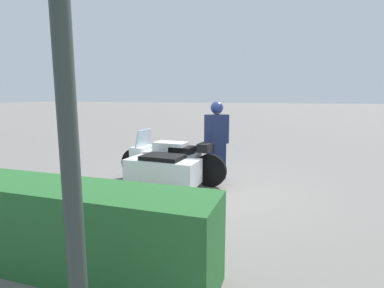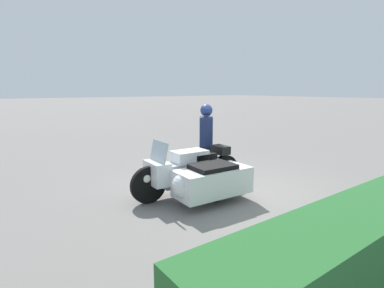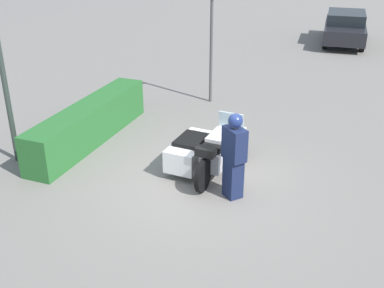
{
  "view_description": "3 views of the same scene",
  "coord_description": "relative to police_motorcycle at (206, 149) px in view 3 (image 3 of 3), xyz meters",
  "views": [
    {
      "loc": [
        -1.7,
        5.87,
        1.93
      ],
      "look_at": [
        0.2,
        0.0,
        0.94
      ],
      "focal_mm": 28.0,
      "sensor_mm": 36.0,
      "label": 1
    },
    {
      "loc": [
        4.25,
        4.61,
        2.14
      ],
      "look_at": [
        0.66,
        -0.3,
        1.03
      ],
      "focal_mm": 28.0,
      "sensor_mm": 36.0,
      "label": 2
    },
    {
      "loc": [
        -8.31,
        -3.13,
        5.2
      ],
      "look_at": [
        0.36,
        0.26,
        0.78
      ],
      "focal_mm": 45.0,
      "sensor_mm": 36.0,
      "label": 3
    }
  ],
  "objects": [
    {
      "name": "parked_car_background",
      "position": [
        13.43,
        -1.73,
        0.25
      ],
      "size": [
        4.29,
        2.09,
        1.39
      ],
      "rotation": [
        0.0,
        0.0,
        0.09
      ],
      "color": "black",
      "rests_on": "ground"
    },
    {
      "name": "traffic_light_near",
      "position": [
        4.13,
        1.36,
        1.83
      ],
      "size": [
        0.22,
        0.28,
        3.53
      ],
      "rotation": [
        0.0,
        0.0,
        2.97
      ],
      "color": "#4C4C4C",
      "rests_on": "ground"
    },
    {
      "name": "police_motorcycle",
      "position": [
        0.0,
        0.0,
        0.0
      ],
      "size": [
        2.57,
        1.38,
        1.18
      ],
      "rotation": [
        0.0,
        0.0,
        -0.05
      ],
      "color": "black",
      "rests_on": "ground"
    },
    {
      "name": "hedge_bush_curbside",
      "position": [
        0.3,
        3.22,
        0.01
      ],
      "size": [
        4.49,
        0.75,
        0.98
      ],
      "primitive_type": "cube",
      "color": "#28662D",
      "rests_on": "ground"
    },
    {
      "name": "officer_rider",
      "position": [
        -0.95,
        -0.93,
        0.47
      ],
      "size": [
        0.54,
        0.57,
        1.81
      ],
      "rotation": [
        0.0,
        0.0,
        2.46
      ],
      "color": "#192347",
      "rests_on": "ground"
    },
    {
      "name": "ground_plane",
      "position": [
        -0.83,
        -0.11,
        -0.48
      ],
      "size": [
        160.0,
        160.0,
        0.0
      ],
      "primitive_type": "plane",
      "color": "slate"
    }
  ]
}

